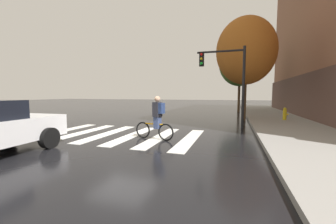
{
  "coord_description": "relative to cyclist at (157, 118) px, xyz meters",
  "views": [
    {
      "loc": [
        4.56,
        -7.8,
        1.75
      ],
      "look_at": [
        1.92,
        0.41,
        1.01
      ],
      "focal_mm": 21.94,
      "sensor_mm": 36.0,
      "label": 1
    }
  ],
  "objects": [
    {
      "name": "fire_hydrant",
      "position": [
        5.9,
        7.24,
        -0.31
      ],
      "size": [
        0.33,
        0.22,
        0.78
      ],
      "color": "gold",
      "rests_on": "sidewalk"
    },
    {
      "name": "street_tree_mid",
      "position": [
        3.29,
        14.89,
        4.12
      ],
      "size": [
        4.13,
        4.13,
        7.34
      ],
      "color": "#4C3823",
      "rests_on": "ground"
    },
    {
      "name": "traffic_light_near",
      "position": [
        2.43,
        3.94,
        2.02
      ],
      "size": [
        2.47,
        0.28,
        4.2
      ],
      "color": "black",
      "rests_on": "ground"
    },
    {
      "name": "cyclist",
      "position": [
        0.0,
        0.0,
        0.0
      ],
      "size": [
        1.69,
        0.41,
        1.69
      ],
      "color": "black",
      "rests_on": "ground"
    },
    {
      "name": "crosswalk_stripes",
      "position": [
        -1.92,
        0.49,
        -0.84
      ],
      "size": [
        6.77,
        4.15,
        0.01
      ],
      "color": "silver",
      "rests_on": "ground"
    },
    {
      "name": "street_tree_near",
      "position": [
        3.48,
        7.4,
        3.76
      ],
      "size": [
        3.83,
        3.83,
        6.81
      ],
      "color": "#4C3823",
      "rests_on": "ground"
    },
    {
      "name": "ground_plane",
      "position": [
        -1.75,
        0.49,
        -0.84
      ],
      "size": [
        120.0,
        120.0,
        0.0
      ],
      "primitive_type": "plane",
      "color": "black"
    }
  ]
}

